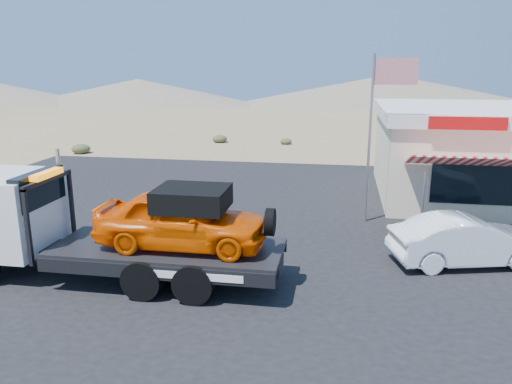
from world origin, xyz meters
TOP-DOWN VIEW (x-y plane):
  - ground at (0.00, 0.00)m, footprint 120.00×120.00m
  - asphalt_lot at (2.00, 3.00)m, footprint 32.00×24.00m
  - tow_truck at (-2.30, -1.76)m, footprint 8.66×2.57m
  - white_sedan at (7.40, 0.83)m, footprint 4.58×2.57m
  - jerky_store at (10.50, 8.97)m, footprint 10.40×9.97m
  - flagpole at (4.93, 4.50)m, footprint 1.55×0.10m
  - distant_hills at (-9.77, 55.14)m, footprint 126.00×48.00m

SIDE VIEW (x-z plane):
  - ground at x=0.00m, z-range 0.00..0.00m
  - asphalt_lot at x=2.00m, z-range 0.00..0.02m
  - white_sedan at x=7.40m, z-range 0.02..1.45m
  - tow_truck at x=-2.30m, z-range 0.11..3.01m
  - distant_hills at x=-9.77m, z-range -0.21..3.99m
  - jerky_store at x=10.50m, z-range 0.04..3.94m
  - flagpole at x=4.93m, z-range 0.76..6.76m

